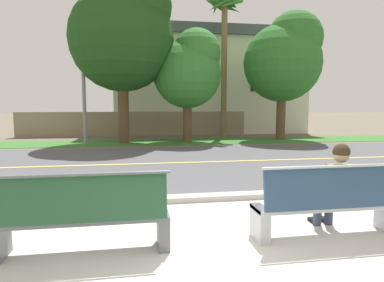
% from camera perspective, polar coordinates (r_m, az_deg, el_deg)
% --- Properties ---
extents(ground_plane, '(140.00, 140.00, 0.00)m').
position_cam_1_polar(ground_plane, '(11.74, -4.91, -2.57)').
color(ground_plane, '#665B4C').
extents(sidewalk_pavement, '(44.00, 3.60, 0.01)m').
position_cam_1_polar(sidewalk_pavement, '(4.44, 3.59, -17.09)').
color(sidewalk_pavement, beige).
rests_on(sidewalk_pavement, ground_plane).
extents(curb_edge, '(44.00, 0.30, 0.11)m').
position_cam_1_polar(curb_edge, '(6.23, -0.56, -9.74)').
color(curb_edge, '#ADA89E').
rests_on(curb_edge, ground_plane).
extents(street_asphalt, '(52.00, 8.00, 0.01)m').
position_cam_1_polar(street_asphalt, '(10.27, -4.22, -3.78)').
color(street_asphalt, '#515156').
rests_on(street_asphalt, ground_plane).
extents(road_centre_line, '(48.00, 0.14, 0.01)m').
position_cam_1_polar(road_centre_line, '(10.27, -4.22, -3.75)').
color(road_centre_line, '#E0CC4C').
rests_on(road_centre_line, ground_plane).
extents(far_verge_grass, '(48.00, 2.80, 0.02)m').
position_cam_1_polar(far_verge_grass, '(16.18, -6.22, -0.20)').
color(far_verge_grass, '#38702D').
rests_on(far_verge_grass, ground_plane).
extents(bench_left, '(2.01, 0.48, 1.01)m').
position_cam_1_polar(bench_left, '(4.18, -18.07, -12.19)').
color(bench_left, slate).
rests_on(bench_left, ground_plane).
extents(bench_right, '(2.01, 0.48, 1.01)m').
position_cam_1_polar(bench_right, '(4.83, 22.39, -9.86)').
color(bench_right, silver).
rests_on(bench_right, ground_plane).
extents(seated_person_olive, '(0.52, 0.68, 1.25)m').
position_cam_1_polar(seated_person_olive, '(5.02, 23.21, -6.82)').
color(seated_person_olive, '#333D56').
rests_on(seated_person_olive, ground_plane).
extents(streetlamp, '(0.24, 2.10, 6.82)m').
position_cam_1_polar(streetlamp, '(16.16, -17.96, 13.42)').
color(streetlamp, gray).
rests_on(streetlamp, ground_plane).
extents(shade_tree_far_left, '(4.78, 4.78, 7.89)m').
position_cam_1_polar(shade_tree_far_left, '(16.31, -11.30, 17.87)').
color(shade_tree_far_left, brown).
rests_on(shade_tree_far_left, ground_plane).
extents(shade_tree_left, '(3.25, 3.25, 5.36)m').
position_cam_1_polar(shade_tree_left, '(16.32, -0.42, 12.09)').
color(shade_tree_left, brown).
rests_on(shade_tree_left, ground_plane).
extents(shade_tree_centre, '(3.90, 3.90, 6.43)m').
position_cam_1_polar(shade_tree_centre, '(18.04, 15.57, 13.54)').
color(shade_tree_centre, brown).
rests_on(shade_tree_centre, ground_plane).
extents(palm_tree_tall, '(2.09, 1.98, 7.83)m').
position_cam_1_polar(palm_tree_tall, '(19.24, 5.54, 19.64)').
color(palm_tree_tall, brown).
rests_on(palm_tree_tall, ground_plane).
extents(garden_wall, '(13.00, 0.36, 1.40)m').
position_cam_1_polar(garden_wall, '(19.72, -9.61, 2.88)').
color(garden_wall, gray).
rests_on(garden_wall, ground_plane).
extents(house_across_street, '(12.97, 6.91, 6.54)m').
position_cam_1_polar(house_across_street, '(23.44, 2.25, 9.84)').
color(house_across_street, beige).
rests_on(house_across_street, ground_plane).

